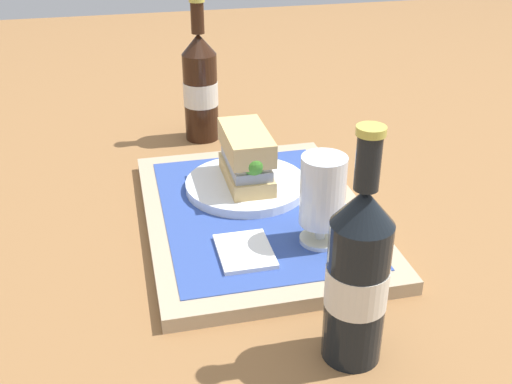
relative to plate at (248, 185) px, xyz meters
name	(u,v)px	position (x,y,z in m)	size (l,w,h in m)	color
ground_plane	(256,221)	(0.07, 0.00, -0.03)	(3.00, 3.00, 0.00)	olive
tray	(256,216)	(0.07, 0.00, -0.02)	(0.44, 0.32, 0.02)	tan
placemat	(256,210)	(0.07, 0.00, -0.01)	(0.38, 0.27, 0.00)	#2D4793
plate	(248,185)	(0.00, 0.00, 0.00)	(0.19, 0.19, 0.01)	white
sandwich	(248,157)	(0.00, 0.00, 0.05)	(0.13, 0.06, 0.08)	tan
beer_glass	(323,196)	(0.17, 0.06, 0.06)	(0.06, 0.06, 0.12)	silver
napkin_folded	(245,251)	(0.18, -0.04, 0.00)	(0.09, 0.07, 0.01)	white
beer_bottle	(358,275)	(0.36, 0.03, 0.08)	(0.07, 0.07, 0.27)	black
second_bottle	(200,86)	(-0.27, -0.03, 0.08)	(0.07, 0.07, 0.27)	black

